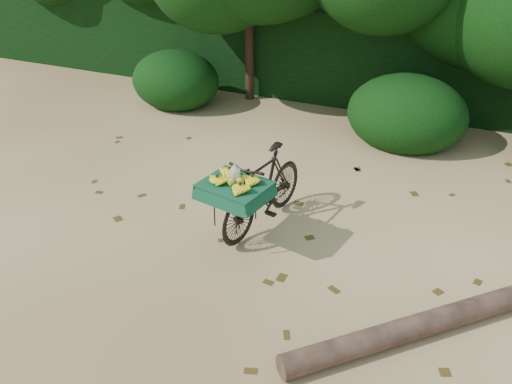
% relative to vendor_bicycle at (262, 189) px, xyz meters
% --- Properties ---
extents(ground, '(80.00, 80.00, 0.00)m').
position_rel_vendor_bicycle_xyz_m(ground, '(-0.26, -0.93, -0.54)').
color(ground, '#D5B771').
rests_on(ground, ground).
extents(vendor_bicycle, '(0.96, 1.87, 1.06)m').
position_rel_vendor_bicycle_xyz_m(vendor_bicycle, '(0.00, 0.00, 0.00)').
color(vendor_bicycle, black).
rests_on(vendor_bicycle, ground).
extents(fallen_log, '(2.58, 2.52, 0.24)m').
position_rel_vendor_bicycle_xyz_m(fallen_log, '(2.34, -1.10, -0.42)').
color(fallen_log, brown).
rests_on(fallen_log, ground).
extents(hedge_backdrop, '(26.00, 1.80, 1.80)m').
position_rel_vendor_bicycle_xyz_m(hedge_backdrop, '(-0.26, 5.37, 0.36)').
color(hedge_backdrop, black).
rests_on(hedge_backdrop, ground).
extents(tree_row, '(14.50, 2.00, 4.00)m').
position_rel_vendor_bicycle_xyz_m(tree_row, '(-0.91, 4.57, 1.46)').
color(tree_row, black).
rests_on(tree_row, ground).
extents(bush_clumps, '(8.80, 1.70, 0.90)m').
position_rel_vendor_bicycle_xyz_m(bush_clumps, '(0.24, 3.37, -0.09)').
color(bush_clumps, black).
rests_on(bush_clumps, ground).
extents(leaf_litter, '(7.00, 7.30, 0.01)m').
position_rel_vendor_bicycle_xyz_m(leaf_litter, '(-0.26, -0.28, -0.53)').
color(leaf_litter, '#443212').
rests_on(leaf_litter, ground).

